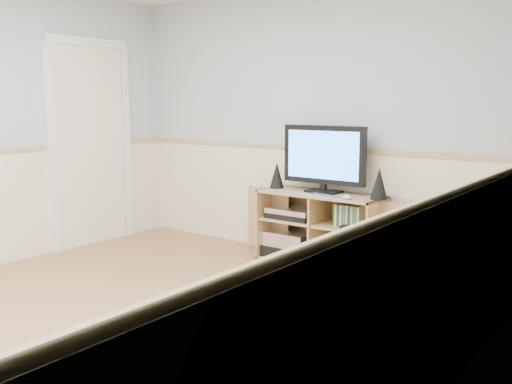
{
  "coord_description": "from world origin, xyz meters",
  "views": [
    {
      "loc": [
        2.85,
        -2.33,
        1.45
      ],
      "look_at": [
        0.2,
        1.2,
        0.75
      ],
      "focal_mm": 40.0,
      "sensor_mm": 36.0,
      "label": 1
    }
  ],
  "objects_px": {
    "keyboard": "(323,196)",
    "game_consoles": "(348,262)",
    "monitor": "(324,157)",
    "media_cabinet": "(323,227)"
  },
  "relations": [
    {
      "from": "keyboard",
      "to": "game_consoles",
      "type": "xyz_separation_m",
      "value": [
        0.19,
        0.13,
        -0.59
      ]
    },
    {
      "from": "monitor",
      "to": "keyboard",
      "type": "relative_size",
      "value": 2.89
    },
    {
      "from": "keyboard",
      "to": "game_consoles",
      "type": "bearing_deg",
      "value": 46.57
    },
    {
      "from": "monitor",
      "to": "game_consoles",
      "type": "bearing_deg",
      "value": -11.74
    },
    {
      "from": "media_cabinet",
      "to": "monitor",
      "type": "height_order",
      "value": "monitor"
    },
    {
      "from": "game_consoles",
      "to": "keyboard",
      "type": "bearing_deg",
      "value": -145.61
    },
    {
      "from": "monitor",
      "to": "keyboard",
      "type": "xyz_separation_m",
      "value": [
        0.11,
        -0.19,
        -0.32
      ]
    },
    {
      "from": "media_cabinet",
      "to": "monitor",
      "type": "bearing_deg",
      "value": -90.0
    },
    {
      "from": "keyboard",
      "to": "game_consoles",
      "type": "relative_size",
      "value": 0.62
    },
    {
      "from": "game_consoles",
      "to": "media_cabinet",
      "type": "bearing_deg",
      "value": 167.51
    }
  ]
}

